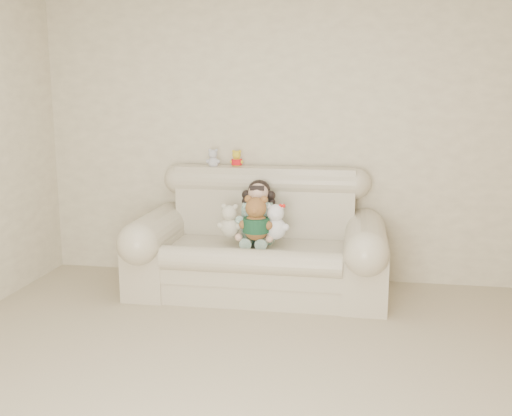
{
  "coord_description": "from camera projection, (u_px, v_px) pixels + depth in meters",
  "views": [
    {
      "loc": [
        0.58,
        -2.73,
        1.66
      ],
      "look_at": [
        -0.21,
        1.9,
        0.75
      ],
      "focal_mm": 41.73,
      "sensor_mm": 36.0,
      "label": 1
    }
  ],
  "objects": [
    {
      "name": "wall_back",
      "position": [
        291.0,
        135.0,
        5.23
      ],
      "size": [
        4.5,
        0.0,
        4.5
      ],
      "primitive_type": "plane",
      "rotation": [
        1.57,
        0.0,
        0.0
      ],
      "color": "beige",
      "rests_on": "ground"
    },
    {
      "name": "cream_teddy",
      "position": [
        230.0,
        218.0,
        4.84
      ],
      "size": [
        0.23,
        0.19,
        0.32
      ],
      "primitive_type": null,
      "rotation": [
        0.0,
        0.0,
        -0.17
      ],
      "color": "beige",
      "rests_on": "sofa"
    },
    {
      "name": "seated_child",
      "position": [
        258.0,
        211.0,
        4.97
      ],
      "size": [
        0.37,
        0.43,
        0.54
      ],
      "primitive_type": null,
      "rotation": [
        0.0,
        0.0,
        -0.14
      ],
      "color": "#287153",
      "rests_on": "sofa"
    },
    {
      "name": "grey_mini_plush",
      "position": [
        213.0,
        157.0,
        5.22
      ],
      "size": [
        0.15,
        0.13,
        0.2
      ],
      "primitive_type": null,
      "rotation": [
        0.0,
        0.0,
        -0.3
      ],
      "color": "silver",
      "rests_on": "sofa"
    },
    {
      "name": "yellow_mini_bear",
      "position": [
        237.0,
        157.0,
        5.22
      ],
      "size": [
        0.14,
        0.13,
        0.19
      ],
      "primitive_type": null,
      "rotation": [
        0.0,
        0.0,
        0.36
      ],
      "color": "gold",
      "rests_on": "sofa"
    },
    {
      "name": "white_cat",
      "position": [
        276.0,
        218.0,
        4.77
      ],
      "size": [
        0.24,
        0.2,
        0.35
      ],
      "primitive_type": null,
      "rotation": [
        0.0,
        0.0,
        0.13
      ],
      "color": "white",
      "rests_on": "sofa"
    },
    {
      "name": "brown_teddy",
      "position": [
        256.0,
        214.0,
        4.74
      ],
      "size": [
        0.31,
        0.27,
        0.42
      ],
      "primitive_type": null,
      "rotation": [
        0.0,
        0.0,
        0.23
      ],
      "color": "brown",
      "rests_on": "sofa"
    },
    {
      "name": "sofa",
      "position": [
        258.0,
        234.0,
        4.92
      ],
      "size": [
        2.1,
        0.95,
        1.03
      ],
      "primitive_type": null,
      "color": "beige",
      "rests_on": "floor"
    }
  ]
}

